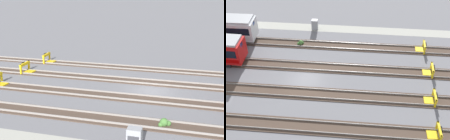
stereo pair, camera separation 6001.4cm
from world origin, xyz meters
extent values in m
plane|color=slate|center=(0.00, 0.00, 0.00)|extent=(400.00, 400.00, 0.00)
cube|color=#47382D|center=(0.00, -7.45, 0.03)|extent=(90.00, 2.23, 0.06)
cube|color=gray|center=(0.00, -6.73, 0.14)|extent=(90.00, 0.07, 0.15)
cube|color=gray|center=(0.00, -8.16, 0.14)|extent=(90.00, 0.07, 0.15)
cube|color=#47382D|center=(0.00, -2.48, 0.03)|extent=(90.00, 2.24, 0.06)
cube|color=gray|center=(0.00, -1.76, 0.14)|extent=(90.00, 0.07, 0.15)
cube|color=gray|center=(0.00, -3.20, 0.14)|extent=(90.00, 0.07, 0.15)
cube|color=#47382D|center=(0.00, 2.48, 0.03)|extent=(90.00, 2.24, 0.06)
cube|color=gray|center=(0.00, 3.20, 0.14)|extent=(90.00, 0.07, 0.15)
cube|color=gray|center=(0.00, 1.76, 0.14)|extent=(90.00, 0.07, 0.15)
cube|color=#47382D|center=(0.00, 7.45, 0.03)|extent=(90.00, 2.23, 0.06)
cube|color=gray|center=(0.00, 8.16, 0.14)|extent=(90.00, 0.07, 0.15)
cube|color=gray|center=(0.00, 6.73, 0.14)|extent=(90.00, 0.07, 0.15)
cube|color=gold|center=(-15.56, -1.58, 0.57)|extent=(0.18, 0.18, 1.15)
cube|color=gold|center=(-15.03, -2.49, 0.09)|extent=(1.13, 1.11, 0.18)
cube|color=gold|center=(-15.17, 3.38, 0.57)|extent=(0.18, 0.18, 1.15)
cube|color=gold|center=(-15.17, 1.58, 0.57)|extent=(0.18, 0.18, 1.15)
cube|color=gold|center=(-15.17, 2.48, 1.00)|extent=(0.25, 2.00, 0.30)
cube|color=gold|center=(-14.62, 2.48, 0.09)|extent=(1.10, 1.08, 0.18)
cube|color=black|center=(-15.35, 2.48, 1.00)|extent=(0.12, 0.60, 0.44)
cube|color=gold|center=(-14.92, 8.34, 0.57)|extent=(0.19, 0.19, 1.15)
cube|color=gold|center=(-14.85, 6.55, 0.57)|extent=(0.19, 0.19, 1.15)
cube|color=gold|center=(-14.89, 7.45, 1.00)|extent=(0.32, 2.01, 0.30)
cube|color=gold|center=(-14.34, 7.47, 0.09)|extent=(1.14, 1.12, 0.18)
cube|color=black|center=(-15.07, 7.44, 1.00)|extent=(0.14, 0.60, 0.44)
cube|color=gray|center=(0.62, -11.52, 0.80)|extent=(0.90, 0.70, 1.60)
cube|color=#333338|center=(0.62, -11.88, 1.04)|extent=(0.70, 0.04, 0.36)
sphere|color=#427033|center=(2.03, -7.40, 0.28)|extent=(0.64, 0.64, 0.64)
sphere|color=#427033|center=(2.33, -7.28, 0.18)|extent=(0.44, 0.44, 0.44)
sphere|color=#427033|center=(1.81, -7.58, 0.14)|extent=(0.36, 0.36, 0.36)
camera|label=1|loc=(3.86, -28.61, 10.24)|focal=50.00mm
camera|label=2|loc=(-6.57, 28.44, 25.67)|focal=50.00mm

